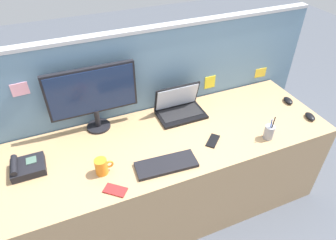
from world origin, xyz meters
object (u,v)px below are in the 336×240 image
object	(u,v)px
computer_mouse_right_hand	(310,116)
computer_mouse_left_hand	(288,101)
cell_phone_red_case	(115,190)
desk_phone	(27,167)
desktop_monitor	(93,94)
keyboard_main	(166,165)
pen_cup	(269,132)
laptop	(179,107)
cell_phone_black_slab	(213,141)
coffee_mug	(102,166)

from	to	relation	value
computer_mouse_right_hand	computer_mouse_left_hand	bearing A→B (deg)	107.89
computer_mouse_right_hand	cell_phone_red_case	world-z (taller)	computer_mouse_right_hand
desk_phone	computer_mouse_right_hand	bearing A→B (deg)	-7.40
desktop_monitor	desk_phone	world-z (taller)	desktop_monitor
desk_phone	cell_phone_red_case	bearing A→B (deg)	-38.35
keyboard_main	computer_mouse_right_hand	size ratio (longest dim) A/B	3.77
keyboard_main	pen_cup	xyz separation A→B (m)	(0.74, -0.03, 0.04)
desk_phone	computer_mouse_left_hand	distance (m)	1.94
laptop	cell_phone_red_case	distance (m)	0.83
desk_phone	cell_phone_black_slab	world-z (taller)	desk_phone
laptop	desk_phone	world-z (taller)	laptop
laptop	desk_phone	xyz separation A→B (m)	(-1.08, -0.18, -0.03)
cell_phone_black_slab	cell_phone_red_case	bearing A→B (deg)	-120.78
desktop_monitor	coffee_mug	bearing A→B (deg)	-99.04
cell_phone_red_case	computer_mouse_left_hand	bearing A→B (deg)	-37.19
laptop	cell_phone_red_case	xyz separation A→B (m)	(-0.64, -0.53, -0.05)
computer_mouse_right_hand	coffee_mug	bearing A→B (deg)	-166.20
cell_phone_red_case	pen_cup	bearing A→B (deg)	-47.57
computer_mouse_left_hand	pen_cup	world-z (taller)	pen_cup
desktop_monitor	keyboard_main	size ratio (longest dim) A/B	1.58
computer_mouse_right_hand	pen_cup	world-z (taller)	pen_cup
pen_cup	cell_phone_black_slab	bearing A→B (deg)	162.60
keyboard_main	coffee_mug	size ratio (longest dim) A/B	3.36
cell_phone_black_slab	coffee_mug	world-z (taller)	coffee_mug
computer_mouse_left_hand	coffee_mug	distance (m)	1.54
pen_cup	cell_phone_black_slab	size ratio (longest dim) A/B	1.40
laptop	cell_phone_red_case	size ratio (longest dim) A/B	2.70
pen_cup	cell_phone_black_slab	world-z (taller)	pen_cup
computer_mouse_right_hand	cell_phone_black_slab	world-z (taller)	computer_mouse_right_hand
keyboard_main	computer_mouse_left_hand	xyz separation A→B (m)	(1.16, 0.27, 0.01)
desk_phone	computer_mouse_left_hand	size ratio (longest dim) A/B	1.94
laptop	computer_mouse_left_hand	world-z (taller)	laptop
laptop	desk_phone	size ratio (longest dim) A/B	1.80
desktop_monitor	keyboard_main	world-z (taller)	desktop_monitor
laptop	computer_mouse_left_hand	xyz separation A→B (m)	(0.86, -0.20, -0.04)
desk_phone	cell_phone_black_slab	xyz separation A→B (m)	(1.16, -0.20, -0.03)
desktop_monitor	cell_phone_red_case	xyz separation A→B (m)	(-0.04, -0.61, -0.27)
desk_phone	laptop	bearing A→B (deg)	9.37
desktop_monitor	cell_phone_black_slab	world-z (taller)	desktop_monitor
computer_mouse_left_hand	cell_phone_red_case	distance (m)	1.53
laptop	computer_mouse_right_hand	bearing A→B (deg)	-26.50
pen_cup	cell_phone_black_slab	xyz separation A→B (m)	(-0.36, 0.11, -0.05)
desktop_monitor	keyboard_main	xyz separation A→B (m)	(0.30, -0.54, -0.27)
computer_mouse_right_hand	coffee_mug	xyz separation A→B (m)	(-1.54, 0.06, 0.04)
desktop_monitor	pen_cup	bearing A→B (deg)	-28.66
computer_mouse_left_hand	cell_phone_black_slab	xyz separation A→B (m)	(-0.78, -0.18, -0.01)
desk_phone	keyboard_main	xyz separation A→B (m)	(0.79, -0.29, -0.02)
cell_phone_black_slab	computer_mouse_left_hand	bearing A→B (deg)	59.99
laptop	computer_mouse_right_hand	world-z (taller)	laptop
laptop	desk_phone	distance (m)	1.10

